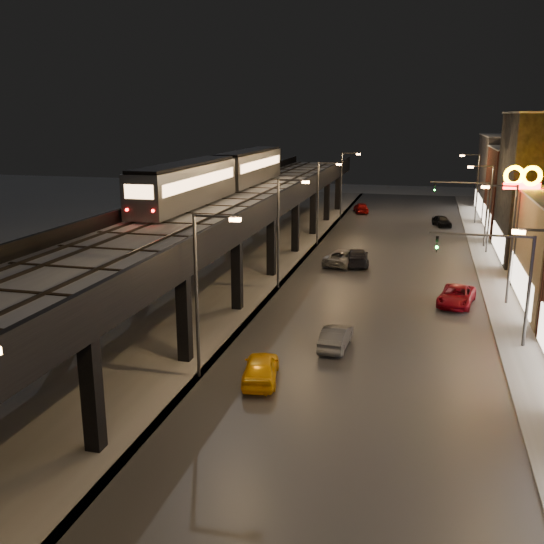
# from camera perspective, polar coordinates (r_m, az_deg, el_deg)

# --- Properties ---
(ground) EXTENTS (220.00, 220.00, 0.00)m
(ground) POSITION_cam_1_polar(r_m,az_deg,el_deg) (23.42, -17.54, -22.46)
(ground) COLOR silver
(road_surface) EXTENTS (17.00, 120.00, 0.06)m
(road_surface) POSITION_cam_1_polar(r_m,az_deg,el_deg) (52.51, 10.35, -0.94)
(road_surface) COLOR #46474D
(road_surface) RESTS_ON ground
(sidewalk_right) EXTENTS (4.00, 120.00, 0.14)m
(sidewalk_right) POSITION_cam_1_polar(r_m,az_deg,el_deg) (52.84, 21.22, -1.57)
(sidewalk_right) COLOR #9FA1A8
(sidewalk_right) RESTS_ON ground
(under_viaduct_pavement) EXTENTS (11.00, 120.00, 0.06)m
(under_viaduct_pavement) POSITION_cam_1_polar(r_m,az_deg,el_deg) (55.01, -3.80, -0.02)
(under_viaduct_pavement) COLOR #9FA1A8
(under_viaduct_pavement) RESTS_ON ground
(elevated_viaduct) EXTENTS (9.00, 100.00, 6.30)m
(elevated_viaduct) POSITION_cam_1_polar(r_m,az_deg,el_deg) (50.93, -5.01, 5.20)
(elevated_viaduct) COLOR black
(elevated_viaduct) RESTS_ON ground
(viaduct_trackbed) EXTENTS (8.40, 100.00, 0.32)m
(viaduct_trackbed) POSITION_cam_1_polar(r_m,az_deg,el_deg) (50.93, -4.99, 6.08)
(viaduct_trackbed) COLOR #B2B7C1
(viaduct_trackbed) RESTS_ON elevated_viaduct
(viaduct_parapet_streetside) EXTENTS (0.30, 100.00, 1.10)m
(viaduct_parapet_streetside) POSITION_cam_1_polar(r_m,az_deg,el_deg) (49.63, -0.20, 6.45)
(viaduct_parapet_streetside) COLOR black
(viaduct_parapet_streetside) RESTS_ON elevated_viaduct
(viaduct_parapet_far) EXTENTS (0.30, 100.00, 1.10)m
(viaduct_parapet_far) POSITION_cam_1_polar(r_m,az_deg,el_deg) (52.48, -9.50, 6.70)
(viaduct_parapet_far) COLOR black
(viaduct_parapet_far) RESTS_ON elevated_viaduct
(building_e) EXTENTS (12.20, 12.20, 10.16)m
(building_e) POSITION_cam_1_polar(r_m,az_deg,el_deg) (79.17, 24.12, 6.94)
(building_e) COLOR #4D2417
(building_e) RESTS_ON ground
(building_f) EXTENTS (12.20, 16.20, 11.16)m
(building_f) POSITION_cam_1_polar(r_m,az_deg,el_deg) (92.88, 22.78, 8.33)
(building_f) COLOR #39383D
(building_f) RESTS_ON ground
(streetlight_left_1) EXTENTS (2.57, 0.28, 9.00)m
(streetlight_left_1) POSITION_cam_1_polar(r_m,az_deg,el_deg) (31.84, -6.69, -1.24)
(streetlight_left_1) COLOR #38383A
(streetlight_left_1) RESTS_ON ground
(streetlight_left_2) EXTENTS (2.57, 0.28, 9.00)m
(streetlight_left_2) POSITION_cam_1_polar(r_m,az_deg,el_deg) (48.64, 0.90, 4.36)
(streetlight_left_2) COLOR #38383A
(streetlight_left_2) RESTS_ON ground
(streetlight_right_2) EXTENTS (2.56, 0.28, 9.00)m
(streetlight_right_2) POSITION_cam_1_polar(r_m,az_deg,el_deg) (47.72, 21.39, 3.15)
(streetlight_right_2) COLOR #38383A
(streetlight_right_2) RESTS_ON ground
(streetlight_left_3) EXTENTS (2.57, 0.28, 9.00)m
(streetlight_left_3) POSITION_cam_1_polar(r_m,az_deg,el_deg) (66.07, 4.57, 7.02)
(streetlight_left_3) COLOR #38383A
(streetlight_left_3) RESTS_ON ground
(streetlight_right_3) EXTENTS (2.56, 0.28, 9.00)m
(streetlight_right_3) POSITION_cam_1_polar(r_m,az_deg,el_deg) (65.40, 19.63, 6.15)
(streetlight_right_3) COLOR #38383A
(streetlight_right_3) RESTS_ON ground
(streetlight_left_4) EXTENTS (2.57, 0.28, 9.00)m
(streetlight_left_4) POSITION_cam_1_polar(r_m,az_deg,el_deg) (83.75, 6.72, 8.56)
(streetlight_left_4) COLOR #38383A
(streetlight_left_4) RESTS_ON ground
(streetlight_right_4) EXTENTS (2.56, 0.28, 9.00)m
(streetlight_right_4) POSITION_cam_1_polar(r_m,az_deg,el_deg) (83.22, 18.62, 7.87)
(streetlight_right_4) COLOR #38383A
(streetlight_right_4) RESTS_ON ground
(traffic_light_rig_a) EXTENTS (6.10, 0.34, 7.00)m
(traffic_light_rig_a) POSITION_cam_1_polar(r_m,az_deg,el_deg) (39.04, 21.46, -0.33)
(traffic_light_rig_a) COLOR #38383A
(traffic_light_rig_a) RESTS_ON ground
(traffic_light_rig_b) EXTENTS (6.10, 0.34, 7.00)m
(traffic_light_rig_b) POSITION_cam_1_polar(r_m,az_deg,el_deg) (68.39, 18.63, 5.94)
(traffic_light_rig_b) COLOR #38383A
(traffic_light_rig_b) RESTS_ON ground
(subway_train) EXTENTS (2.92, 35.62, 3.49)m
(subway_train) POSITION_cam_1_polar(r_m,az_deg,el_deg) (59.28, -4.67, 9.19)
(subway_train) COLOR gray
(subway_train) RESTS_ON viaduct_trackbed
(car_taxi) EXTENTS (2.55, 4.69, 1.51)m
(car_taxi) POSITION_cam_1_polar(r_m,az_deg,el_deg) (32.62, -1.07, -9.10)
(car_taxi) COLOR #FEB90C
(car_taxi) RESTS_ON ground
(car_near_white) EXTENTS (1.65, 4.24, 1.38)m
(car_near_white) POSITION_cam_1_polar(r_m,az_deg,el_deg) (37.30, 6.01, -6.19)
(car_near_white) COLOR #4C505A
(car_near_white) RESTS_ON ground
(car_mid_silver) EXTENTS (3.83, 5.89, 1.51)m
(car_mid_silver) POSITION_cam_1_polar(r_m,az_deg,el_deg) (57.68, 6.80, 1.33)
(car_mid_silver) COLOR gray
(car_mid_silver) RESTS_ON ground
(car_mid_dark) EXTENTS (2.85, 5.55, 1.54)m
(car_mid_dark) POSITION_cam_1_polar(r_m,az_deg,el_deg) (57.93, 7.98, 1.37)
(car_mid_dark) COLOR black
(car_mid_dark) RESTS_ON ground
(car_far_white) EXTENTS (2.82, 4.72, 1.50)m
(car_far_white) POSITION_cam_1_polar(r_m,az_deg,el_deg) (89.33, 8.39, 5.98)
(car_far_white) COLOR maroon
(car_far_white) RESTS_ON ground
(car_onc_dark) EXTENTS (3.24, 5.42, 1.41)m
(car_onc_dark) POSITION_cam_1_polar(r_m,az_deg,el_deg) (47.34, 16.97, -2.22)
(car_onc_dark) COLOR maroon
(car_onc_dark) RESTS_ON ground
(car_onc_red) EXTENTS (2.80, 4.36, 1.38)m
(car_onc_red) POSITION_cam_1_polar(r_m,az_deg,el_deg) (80.45, 15.68, 4.60)
(car_onc_red) COLOR black
(car_onc_red) RESTS_ON ground
(sign_mcdonalds) EXTENTS (2.97, 0.57, 9.99)m
(sign_mcdonalds) POSITION_cam_1_polar(r_m,az_deg,el_deg) (52.58, 22.43, 7.22)
(sign_mcdonalds) COLOR #38383A
(sign_mcdonalds) RESTS_ON ground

